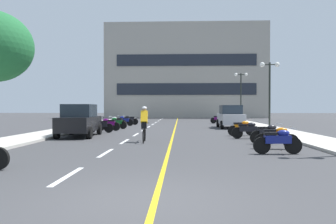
# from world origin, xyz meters

# --- Properties ---
(ground_plane) EXTENTS (140.00, 140.00, 0.00)m
(ground_plane) POSITION_xyz_m (0.00, 21.00, 0.00)
(ground_plane) COLOR #38383A
(curb_left) EXTENTS (2.40, 72.00, 0.12)m
(curb_left) POSITION_xyz_m (-7.20, 24.00, 0.06)
(curb_left) COLOR #B7B2A8
(curb_left) RESTS_ON ground
(curb_right) EXTENTS (2.40, 72.00, 0.12)m
(curb_right) POSITION_xyz_m (7.20, 24.00, 0.06)
(curb_right) COLOR #B7B2A8
(curb_right) RESTS_ON ground
(lane_dash_0) EXTENTS (0.14, 2.20, 0.01)m
(lane_dash_0) POSITION_xyz_m (-2.00, 2.00, 0.00)
(lane_dash_0) COLOR silver
(lane_dash_0) RESTS_ON ground
(lane_dash_1) EXTENTS (0.14, 2.20, 0.01)m
(lane_dash_1) POSITION_xyz_m (-2.00, 6.00, 0.00)
(lane_dash_1) COLOR silver
(lane_dash_1) RESTS_ON ground
(lane_dash_2) EXTENTS (0.14, 2.20, 0.01)m
(lane_dash_2) POSITION_xyz_m (-2.00, 10.00, 0.00)
(lane_dash_2) COLOR silver
(lane_dash_2) RESTS_ON ground
(lane_dash_3) EXTENTS (0.14, 2.20, 0.01)m
(lane_dash_3) POSITION_xyz_m (-2.00, 14.00, 0.00)
(lane_dash_3) COLOR silver
(lane_dash_3) RESTS_ON ground
(lane_dash_4) EXTENTS (0.14, 2.20, 0.01)m
(lane_dash_4) POSITION_xyz_m (-2.00, 18.00, 0.00)
(lane_dash_4) COLOR silver
(lane_dash_4) RESTS_ON ground
(lane_dash_5) EXTENTS (0.14, 2.20, 0.01)m
(lane_dash_5) POSITION_xyz_m (-2.00, 22.00, 0.00)
(lane_dash_5) COLOR silver
(lane_dash_5) RESTS_ON ground
(lane_dash_6) EXTENTS (0.14, 2.20, 0.01)m
(lane_dash_6) POSITION_xyz_m (-2.00, 26.00, 0.00)
(lane_dash_6) COLOR silver
(lane_dash_6) RESTS_ON ground
(lane_dash_7) EXTENTS (0.14, 2.20, 0.01)m
(lane_dash_7) POSITION_xyz_m (-2.00, 30.00, 0.00)
(lane_dash_7) COLOR silver
(lane_dash_7) RESTS_ON ground
(lane_dash_8) EXTENTS (0.14, 2.20, 0.01)m
(lane_dash_8) POSITION_xyz_m (-2.00, 34.00, 0.00)
(lane_dash_8) COLOR silver
(lane_dash_8) RESTS_ON ground
(lane_dash_9) EXTENTS (0.14, 2.20, 0.01)m
(lane_dash_9) POSITION_xyz_m (-2.00, 38.00, 0.00)
(lane_dash_9) COLOR silver
(lane_dash_9) RESTS_ON ground
(lane_dash_10) EXTENTS (0.14, 2.20, 0.01)m
(lane_dash_10) POSITION_xyz_m (-2.00, 42.00, 0.00)
(lane_dash_10) COLOR silver
(lane_dash_10) RESTS_ON ground
(lane_dash_11) EXTENTS (0.14, 2.20, 0.01)m
(lane_dash_11) POSITION_xyz_m (-2.00, 46.00, 0.00)
(lane_dash_11) COLOR silver
(lane_dash_11) RESTS_ON ground
(centre_line_yellow) EXTENTS (0.12, 66.00, 0.01)m
(centre_line_yellow) POSITION_xyz_m (0.25, 24.00, 0.00)
(centre_line_yellow) COLOR gold
(centre_line_yellow) RESTS_ON ground
(office_building) EXTENTS (25.56, 8.55, 14.90)m
(office_building) POSITION_xyz_m (1.52, 49.21, 7.45)
(office_building) COLOR #9E998E
(office_building) RESTS_ON ground
(street_lamp_mid) EXTENTS (1.46, 0.36, 4.90)m
(street_lamp_mid) POSITION_xyz_m (7.34, 19.10, 3.73)
(street_lamp_mid) COLOR black
(street_lamp_mid) RESTS_ON curb_right
(street_lamp_far) EXTENTS (1.46, 0.36, 5.30)m
(street_lamp_far) POSITION_xyz_m (7.29, 30.57, 3.98)
(street_lamp_far) COLOR black
(street_lamp_far) RESTS_ON curb_right
(parked_car_near) EXTENTS (2.14, 4.30, 1.82)m
(parked_car_near) POSITION_xyz_m (-5.00, 12.59, 0.92)
(parked_car_near) COLOR black
(parked_car_near) RESTS_ON ground
(parked_car_mid) EXTENTS (1.94, 4.21, 1.82)m
(parked_car_mid) POSITION_xyz_m (4.69, 20.70, 0.92)
(parked_car_mid) COLOR black
(parked_car_mid) RESTS_ON ground
(motorcycle_1) EXTENTS (1.70, 0.60, 0.92)m
(motorcycle_1) POSITION_xyz_m (4.12, 5.95, 0.47)
(motorcycle_1) COLOR black
(motorcycle_1) RESTS_ON ground
(motorcycle_2) EXTENTS (1.70, 0.60, 0.92)m
(motorcycle_2) POSITION_xyz_m (4.49, 7.38, 0.47)
(motorcycle_2) COLOR black
(motorcycle_2) RESTS_ON ground
(motorcycle_3) EXTENTS (1.68, 0.65, 0.92)m
(motorcycle_3) POSITION_xyz_m (4.66, 9.29, 0.47)
(motorcycle_3) COLOR black
(motorcycle_3) RESTS_ON ground
(motorcycle_4) EXTENTS (1.70, 0.60, 0.92)m
(motorcycle_4) POSITION_xyz_m (4.23, 11.67, 0.47)
(motorcycle_4) COLOR black
(motorcycle_4) RESTS_ON ground
(motorcycle_5) EXTENTS (1.68, 0.67, 0.92)m
(motorcycle_5) POSITION_xyz_m (4.26, 13.46, 0.47)
(motorcycle_5) COLOR black
(motorcycle_5) RESTS_ON ground
(motorcycle_6) EXTENTS (1.70, 0.60, 0.92)m
(motorcycle_6) POSITION_xyz_m (-4.53, 15.38, 0.47)
(motorcycle_6) COLOR black
(motorcycle_6) RESTS_ON ground
(motorcycle_7) EXTENTS (1.70, 0.60, 0.92)m
(motorcycle_7) POSITION_xyz_m (-4.40, 17.27, 0.47)
(motorcycle_7) COLOR black
(motorcycle_7) RESTS_ON ground
(motorcycle_8) EXTENTS (1.65, 0.75, 0.92)m
(motorcycle_8) POSITION_xyz_m (-4.23, 19.35, 0.47)
(motorcycle_8) COLOR black
(motorcycle_8) RESTS_ON ground
(motorcycle_9) EXTENTS (1.70, 0.60, 0.92)m
(motorcycle_9) POSITION_xyz_m (-4.65, 21.46, 0.47)
(motorcycle_9) COLOR black
(motorcycle_9) RESTS_ON ground
(motorcycle_10) EXTENTS (1.70, 0.60, 0.92)m
(motorcycle_10) POSITION_xyz_m (-4.35, 23.37, 0.47)
(motorcycle_10) COLOR black
(motorcycle_10) RESTS_ON ground
(motorcycle_11) EXTENTS (1.70, 0.60, 0.92)m
(motorcycle_11) POSITION_xyz_m (-4.16, 25.19, 0.47)
(motorcycle_11) COLOR black
(motorcycle_11) RESTS_ON ground
(motorcycle_12) EXTENTS (1.65, 0.77, 0.92)m
(motorcycle_12) POSITION_xyz_m (4.58, 27.91, 0.47)
(motorcycle_12) COLOR black
(motorcycle_12) RESTS_ON ground
(cyclist_rider) EXTENTS (0.42, 1.77, 1.71)m
(cyclist_rider) POSITION_xyz_m (-1.03, 9.76, 0.89)
(cyclist_rider) COLOR black
(cyclist_rider) RESTS_ON ground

